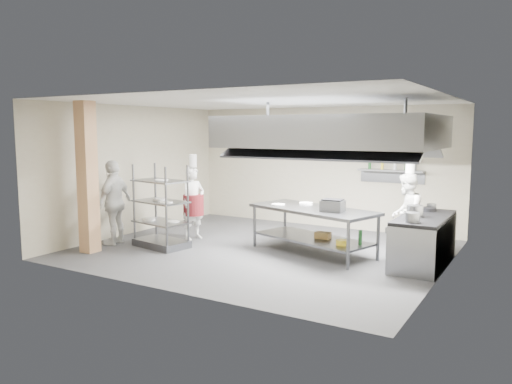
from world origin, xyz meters
The scene contains 23 objects.
floor centered at (0.00, 0.00, 0.00)m, with size 7.00×7.00×0.00m, color #2E2E30.
ceiling centered at (0.00, 0.00, 3.00)m, with size 7.00×7.00×0.00m, color silver.
wall_back centered at (0.00, 3.00, 1.50)m, with size 7.00×7.00×0.00m, color tan.
wall_left centered at (-3.50, 0.00, 1.50)m, with size 6.00×6.00×0.00m, color tan.
wall_right centered at (3.50, 0.00, 1.50)m, with size 6.00×6.00×0.00m, color tan.
column centered at (-2.90, -1.90, 1.50)m, with size 0.30×0.30×3.00m, color #AC7F58.
exhaust_hood centered at (1.30, 0.40, 2.40)m, with size 4.00×2.50×0.60m, color gray.
hood_strip_a centered at (0.40, 0.40, 2.08)m, with size 1.60×0.12×0.04m, color white.
hood_strip_b centered at (2.20, 0.40, 2.08)m, with size 1.60×0.12×0.04m, color white.
wall_shelf centered at (1.80, 2.84, 1.50)m, with size 1.50×0.28×0.04m, color gray.
island centered at (1.00, 0.27, 0.46)m, with size 2.58×1.07×0.91m, color slate, non-canonical shape.
island_worktop centered at (1.00, 0.27, 0.88)m, with size 2.58×1.07×0.06m, color gray.
island_undershelf centered at (1.00, 0.27, 0.30)m, with size 2.37×0.97×0.04m, color slate.
pass_rack centered at (-1.95, -0.84, 0.86)m, with size 1.15×0.67×1.73m, color gray, non-canonical shape.
cooking_range centered at (3.08, 0.50, 0.42)m, with size 0.80×2.00×0.84m, color gray.
range_top centered at (3.08, 0.50, 0.87)m, with size 0.78×1.96×0.06m, color black.
chef_head centered at (-1.83, 0.10, 0.82)m, with size 0.59×0.39×1.63m, color white.
chef_line centered at (2.60, 1.16, 0.80)m, with size 0.78×0.61×1.61m, color silver.
chef_plating centered at (-3.00, -1.12, 0.90)m, with size 1.06×0.44×1.81m, color white.
griddle centered at (1.47, 0.11, 1.01)m, with size 0.42×0.32×0.20m, color slate.
wicker_basket centered at (1.22, 0.28, 0.38)m, with size 0.29×0.20×0.13m, color olive.
stockpot centered at (2.94, 0.38, 1.00)m, with size 0.29×0.29×0.20m, color gray.
plate_stack centered at (-1.95, -0.84, 0.55)m, with size 0.28×0.28×0.05m, color white.
Camera 1 is at (4.96, -8.66, 2.44)m, focal length 35.00 mm.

